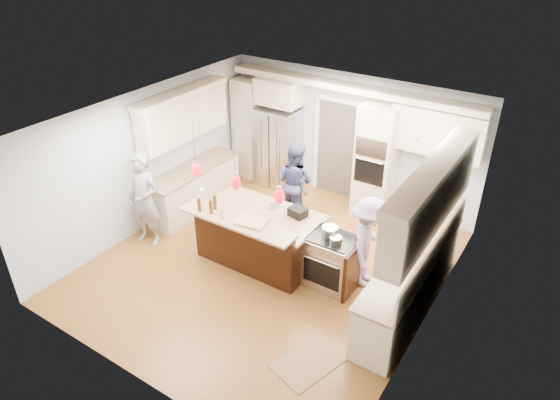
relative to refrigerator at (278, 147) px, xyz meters
The scene contains 23 objects.
ground_plane 3.19m from the refrigerator, 59.58° to the right, with size 6.00×6.00×0.00m, color #905B27.
room_shell 3.20m from the refrigerator, 59.58° to the right, with size 5.54×6.04×2.72m.
refrigerator is the anchor object (origin of this frame).
oven_column 2.31m from the refrigerator, ahead, with size 0.72×0.69×2.30m.
back_upper_cabinets 1.12m from the refrigerator, ahead, with size 5.30×0.61×2.54m.
right_counter_run 4.63m from the refrigerator, 30.36° to the right, with size 0.64×3.10×2.51m.
left_cabinets 2.05m from the refrigerator, 115.94° to the right, with size 0.64×2.30×2.51m.
kitchen_island 2.91m from the refrigerator, 63.10° to the right, with size 2.10×1.46×1.12m.
island_range 3.71m from the refrigerator, 42.59° to the right, with size 0.82×0.71×0.92m.
pendant_lights 3.53m from the refrigerator, 67.57° to the right, with size 1.75×0.15×1.03m.
person_bar_end 3.34m from the refrigerator, 102.99° to the right, with size 0.65×0.43×1.79m, color gray.
person_far_left 1.52m from the refrigerator, 43.92° to the right, with size 0.79×0.61×1.62m, color navy.
person_far_right 1.49m from the refrigerator, 44.73° to the right, with size 0.84×0.35×1.43m, color slate.
person_range_side 3.82m from the refrigerator, 34.44° to the right, with size 1.03×0.59×1.60m, color #A287B6.
floor_rug 5.37m from the refrigerator, 52.17° to the right, with size 0.64×0.93×0.01m, color olive.
water_bottle 3.21m from the refrigerator, 79.73° to the right, with size 0.08×0.08×0.34m, color silver.
beer_bottle_a 3.35m from the refrigerator, 75.78° to the right, with size 0.06×0.06×0.25m, color #492A0D.
beer_bottle_b 3.35m from the refrigerator, 79.41° to the right, with size 0.06×0.06×0.25m, color #492A0D.
beer_bottle_c 3.20m from the refrigerator, 75.81° to the right, with size 0.06×0.06×0.26m, color #492A0D.
drink_can 3.41m from the refrigerator, 71.95° to the right, with size 0.07×0.07×0.13m, color #B7B7BC.
cutting_board 3.48m from the refrigerator, 63.57° to the right, with size 0.47×0.33×0.04m, color tan.
pot_large 3.60m from the refrigerator, 43.33° to the right, with size 0.26×0.26×0.15m, color #B7B7BC.
pot_small 3.80m from the refrigerator, 42.94° to the right, with size 0.20×0.20×0.10m, color #B7B7BC.
Camera 1 is at (4.01, -5.81, 5.38)m, focal length 32.00 mm.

